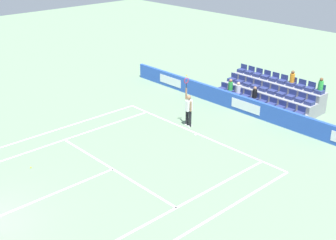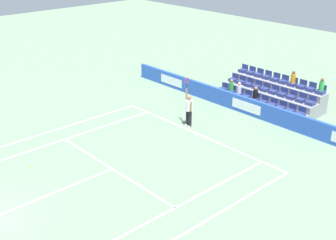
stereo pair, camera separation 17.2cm
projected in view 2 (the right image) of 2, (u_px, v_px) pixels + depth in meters
name	position (u px, v px, depth m)	size (l,w,h in m)	color
line_baseline	(198.00, 134.00, 23.46)	(10.97, 0.10, 0.01)	white
line_service	(112.00, 169.00, 20.06)	(8.23, 0.10, 0.01)	white
line_centre_service	(48.00, 195.00, 18.08)	(0.10, 6.40, 0.01)	white
line_singles_sideline_left	(57.00, 142.00, 22.57)	(0.10, 11.89, 0.01)	white
line_singles_sideline_right	(166.00, 212.00, 16.98)	(0.10, 11.89, 0.01)	white
line_doubles_sideline_left	(44.00, 133.00, 23.50)	(0.10, 11.89, 0.01)	white
line_doubles_sideline_right	(192.00, 229.00, 16.05)	(0.10, 11.89, 0.01)	white
line_centre_mark	(196.00, 134.00, 23.40)	(0.10, 0.20, 0.01)	white
sponsor_barrier	(247.00, 106.00, 25.79)	(19.01, 0.22, 0.99)	blue
tennis_player	(189.00, 109.00, 24.01)	(0.53, 0.37, 2.85)	black
stadium_stand	(271.00, 96.00, 27.20)	(6.20, 2.85, 2.19)	gray
loose_tennis_ball	(31.00, 167.00, 20.16)	(0.07, 0.07, 0.07)	#D1E533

